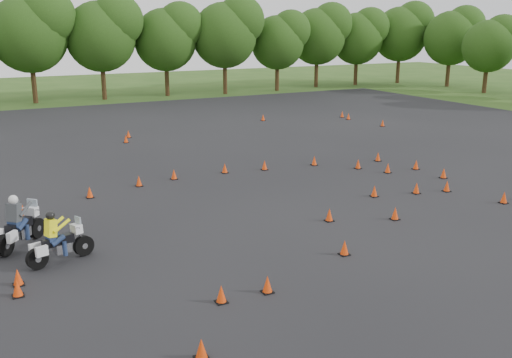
# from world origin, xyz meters

# --- Properties ---
(ground) EXTENTS (140.00, 140.00, 0.00)m
(ground) POSITION_xyz_m (0.00, 0.00, 0.00)
(ground) COLOR #2D5119
(ground) RESTS_ON ground
(asphalt_pad) EXTENTS (62.00, 62.00, 0.00)m
(asphalt_pad) POSITION_xyz_m (0.00, 6.00, 0.01)
(asphalt_pad) COLOR black
(asphalt_pad) RESTS_ON ground
(treeline) EXTENTS (87.09, 32.84, 10.63)m
(treeline) POSITION_xyz_m (4.50, 34.97, 4.62)
(treeline) COLOR #224112
(treeline) RESTS_ON ground
(traffic_cones) EXTENTS (36.02, 32.88, 0.45)m
(traffic_cones) POSITION_xyz_m (0.05, 5.37, 0.23)
(traffic_cones) COLOR #E33C09
(traffic_cones) RESTS_ON asphalt_pad
(rider_grey) EXTENTS (2.07, 2.19, 1.78)m
(rider_grey) POSITION_xyz_m (-8.50, 4.04, 0.90)
(rider_grey) COLOR #3A3D41
(rider_grey) RESTS_ON ground
(rider_yellow) EXTENTS (2.20, 1.22, 1.62)m
(rider_yellow) POSITION_xyz_m (-7.57, 2.14, 0.82)
(rider_yellow) COLOR #FDFA16
(rider_yellow) RESTS_ON ground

